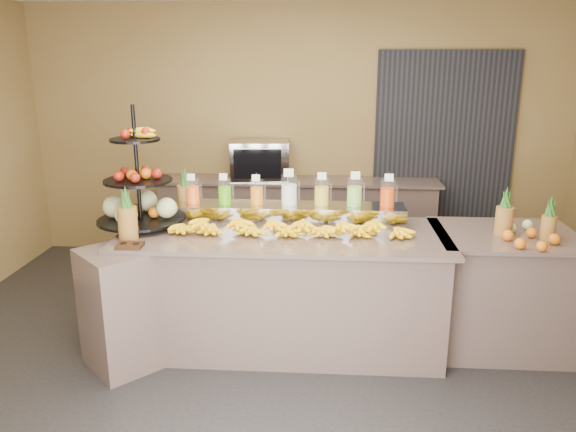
# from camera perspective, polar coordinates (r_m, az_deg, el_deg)

# --- Properties ---
(ground) EXTENTS (6.00, 6.00, 0.00)m
(ground) POSITION_cam_1_polar(r_m,az_deg,el_deg) (4.39, -0.75, -14.56)
(ground) COLOR black
(ground) RESTS_ON ground
(room_envelope) EXTENTS (6.04, 5.02, 2.82)m
(room_envelope) POSITION_cam_1_polar(r_m,az_deg,el_deg) (4.58, 2.36, 11.48)
(room_envelope) COLOR olive
(room_envelope) RESTS_ON ground
(buffet_counter) EXTENTS (2.75, 1.25, 0.93)m
(buffet_counter) POSITION_cam_1_polar(r_m,az_deg,el_deg) (4.42, -2.00, -7.58)
(buffet_counter) COLOR gray
(buffet_counter) RESTS_ON ground
(right_counter) EXTENTS (1.08, 0.88, 0.93)m
(right_counter) POSITION_cam_1_polar(r_m,az_deg,el_deg) (4.74, 20.78, -7.00)
(right_counter) COLOR gray
(right_counter) RESTS_ON ground
(back_ledge) EXTENTS (3.10, 0.55, 0.93)m
(back_ledge) POSITION_cam_1_polar(r_m,az_deg,el_deg) (6.28, 0.89, -0.38)
(back_ledge) COLOR gray
(back_ledge) RESTS_ON ground
(pitcher_tray) EXTENTS (1.85, 0.30, 0.15)m
(pitcher_tray) POSITION_cam_1_polar(r_m,az_deg,el_deg) (4.53, 0.12, 0.25)
(pitcher_tray) COLOR gray
(pitcher_tray) RESTS_ON buffet_counter
(juice_pitcher_orange_a) EXTENTS (0.11, 0.11, 0.26)m
(juice_pitcher_orange_a) POSITION_cam_1_polar(r_m,az_deg,el_deg) (4.61, -9.62, 2.38)
(juice_pitcher_orange_a) COLOR silver
(juice_pitcher_orange_a) RESTS_ON pitcher_tray
(juice_pitcher_green) EXTENTS (0.11, 0.11, 0.27)m
(juice_pitcher_green) POSITION_cam_1_polar(r_m,az_deg,el_deg) (4.55, -6.43, 2.38)
(juice_pitcher_green) COLOR silver
(juice_pitcher_green) RESTS_ON pitcher_tray
(juice_pitcher_orange_b) EXTENTS (0.11, 0.11, 0.26)m
(juice_pitcher_orange_b) POSITION_cam_1_polar(r_m,az_deg,el_deg) (4.51, -3.18, 2.31)
(juice_pitcher_orange_b) COLOR silver
(juice_pitcher_orange_b) RESTS_ON pitcher_tray
(juice_pitcher_milk) EXTENTS (0.13, 0.14, 0.32)m
(juice_pitcher_milk) POSITION_cam_1_polar(r_m,az_deg,el_deg) (4.49, 0.12, 2.49)
(juice_pitcher_milk) COLOR silver
(juice_pitcher_milk) RESTS_ON pitcher_tray
(juice_pitcher_lemon) EXTENTS (0.12, 0.12, 0.29)m
(juice_pitcher_lemon) POSITION_cam_1_polar(r_m,az_deg,el_deg) (4.48, 3.44, 2.32)
(juice_pitcher_lemon) COLOR silver
(juice_pitcher_lemon) RESTS_ON pitcher_tray
(juice_pitcher_lime) EXTENTS (0.12, 0.13, 0.30)m
(juice_pitcher_lime) POSITION_cam_1_polar(r_m,az_deg,el_deg) (4.48, 6.77, 2.30)
(juice_pitcher_lime) COLOR silver
(juice_pitcher_lime) RESTS_ON pitcher_tray
(juice_pitcher_orange_c) EXTENTS (0.12, 0.12, 0.28)m
(juice_pitcher_orange_c) POSITION_cam_1_polar(r_m,az_deg,el_deg) (4.51, 10.07, 2.16)
(juice_pitcher_orange_c) COLOR silver
(juice_pitcher_orange_c) RESTS_ON pitcher_tray
(banana_heap) EXTENTS (1.86, 0.17, 0.15)m
(banana_heap) POSITION_cam_1_polar(r_m,az_deg,el_deg) (4.24, -0.10, -0.94)
(banana_heap) COLOR yellow
(banana_heap) RESTS_ON buffet_counter
(fruit_stand) EXTENTS (0.84, 0.84, 0.95)m
(fruit_stand) POSITION_cam_1_polar(r_m,az_deg,el_deg) (4.53, -14.31, 1.91)
(fruit_stand) COLOR black
(fruit_stand) RESTS_ON buffet_counter
(condiment_caddy) EXTENTS (0.18, 0.14, 0.03)m
(condiment_caddy) POSITION_cam_1_polar(r_m,az_deg,el_deg) (4.12, -15.77, -2.89)
(condiment_caddy) COLOR #321B0D
(condiment_caddy) RESTS_ON buffet_counter
(pineapple_left_a) EXTENTS (0.14, 0.14, 0.40)m
(pineapple_left_a) POSITION_cam_1_polar(r_m,az_deg,el_deg) (4.27, -16.00, -0.33)
(pineapple_left_a) COLOR brown
(pineapple_left_a) RESTS_ON buffet_counter
(pineapple_left_b) EXTENTS (0.14, 0.14, 0.43)m
(pineapple_left_b) POSITION_cam_1_polar(r_m,az_deg,el_deg) (4.75, -10.31, 1.82)
(pineapple_left_b) COLOR brown
(pineapple_left_b) RESTS_ON buffet_counter
(right_fruit_pile) EXTENTS (0.40, 0.39, 0.21)m
(right_fruit_pile) POSITION_cam_1_polar(r_m,az_deg,el_deg) (4.45, 23.10, -1.46)
(right_fruit_pile) COLOR brown
(right_fruit_pile) RESTS_ON right_counter
(oven_warmer) EXTENTS (0.66, 0.49, 0.42)m
(oven_warmer) POSITION_cam_1_polar(r_m,az_deg,el_deg) (6.16, -2.86, 5.70)
(oven_warmer) COLOR gray
(oven_warmer) RESTS_ON back_ledge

